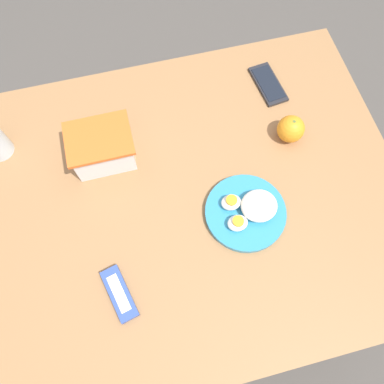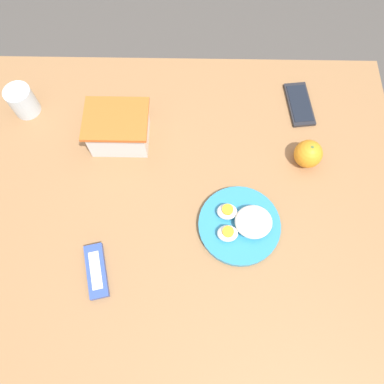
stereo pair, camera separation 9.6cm
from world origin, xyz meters
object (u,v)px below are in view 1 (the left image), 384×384
object	(u,v)px
orange_fruit	(291,129)
candy_bar	(119,294)
rice_plate	(248,211)
cell_phone	(268,84)
food_container	(103,149)

from	to	relation	value
orange_fruit	candy_bar	bearing A→B (deg)	-149.64
rice_plate	cell_phone	size ratio (longest dim) A/B	1.35
food_container	orange_fruit	bearing A→B (deg)	-6.75
orange_fruit	cell_phone	xyz separation A→B (m)	(0.00, 0.18, -0.03)
food_container	orange_fruit	distance (m)	0.51
food_container	rice_plate	bearing A→B (deg)	-37.70
candy_bar	rice_plate	bearing A→B (deg)	18.86
food_container	candy_bar	size ratio (longest dim) A/B	1.22
food_container	orange_fruit	size ratio (longest dim) A/B	2.24
candy_bar	cell_phone	world-z (taller)	candy_bar
food_container	rice_plate	world-z (taller)	food_container
orange_fruit	candy_bar	distance (m)	0.62
food_container	orange_fruit	xyz separation A→B (m)	(0.51, -0.06, -0.01)
food_container	candy_bar	distance (m)	0.38
rice_plate	candy_bar	distance (m)	0.38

